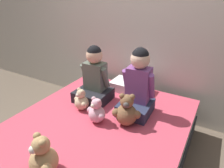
{
  "coord_description": "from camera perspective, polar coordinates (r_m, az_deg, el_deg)",
  "views": [
    {
      "loc": [
        0.86,
        -1.16,
        1.53
      ],
      "look_at": [
        0.0,
        0.35,
        0.69
      ],
      "focal_mm": 32.0,
      "sensor_mm": 36.0,
      "label": 1
    }
  ],
  "objects": [
    {
      "name": "pillow_at_headboard",
      "position": [
        2.4,
        5.45,
        -0.72
      ],
      "size": [
        0.46,
        0.28,
        0.11
      ],
      "color": "white",
      "rests_on": "bed"
    },
    {
      "name": "teddy_bear_between_children",
      "position": [
        1.83,
        -4.42,
        -7.92
      ],
      "size": [
        0.2,
        0.16,
        0.25
      ],
      "rotation": [
        0.0,
        0.0,
        -0.24
      ],
      "color": "#DBA3B2",
      "rests_on": "bed"
    },
    {
      "name": "child_on_right",
      "position": [
        1.91,
        7.41,
        -0.52
      ],
      "size": [
        0.32,
        0.34,
        0.65
      ],
      "rotation": [
        0.0,
        0.0,
        0.04
      ],
      "color": "#282D47",
      "rests_on": "bed"
    },
    {
      "name": "teddy_bear_at_foot_of_bed",
      "position": [
        1.45,
        -19.13,
        -19.27
      ],
      "size": [
        0.24,
        0.19,
        0.3
      ],
      "rotation": [
        0.0,
        0.0,
        -0.34
      ],
      "color": "tan",
      "rests_on": "bed"
    },
    {
      "name": "child_on_left",
      "position": [
        2.14,
        -5.12,
        1.39
      ],
      "size": [
        0.36,
        0.33,
        0.6
      ],
      "rotation": [
        0.0,
        0.0,
        0.01
      ],
      "color": "black",
      "rests_on": "bed"
    },
    {
      "name": "wall_behind_bed",
      "position": [
        2.46,
        9.46,
        18.8
      ],
      "size": [
        8.0,
        0.06,
        2.5
      ],
      "color": "beige",
      "rests_on": "ground_plane"
    },
    {
      "name": "teddy_bear_held_by_left_child",
      "position": [
        2.04,
        -8.74,
        -4.74
      ],
      "size": [
        0.18,
        0.15,
        0.23
      ],
      "rotation": [
        0.0,
        0.0,
        -0.37
      ],
      "color": "#D1B78E",
      "rests_on": "bed"
    },
    {
      "name": "bed",
      "position": [
        1.96,
        -5.28,
        -16.93
      ],
      "size": [
        1.54,
        1.95,
        0.41
      ],
      "color": "#2D2D33",
      "rests_on": "ground_plane"
    },
    {
      "name": "ground_plane",
      "position": [
        2.1,
        -5.04,
        -21.04
      ],
      "size": [
        14.0,
        14.0,
        0.0
      ],
      "primitive_type": "plane",
      "color": "brown"
    },
    {
      "name": "teddy_bear_held_by_right_child",
      "position": [
        1.79,
        4.16,
        -7.91
      ],
      "size": [
        0.25,
        0.19,
        0.31
      ],
      "rotation": [
        0.0,
        0.0,
        0.34
      ],
      "color": "brown",
      "rests_on": "bed"
    }
  ]
}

